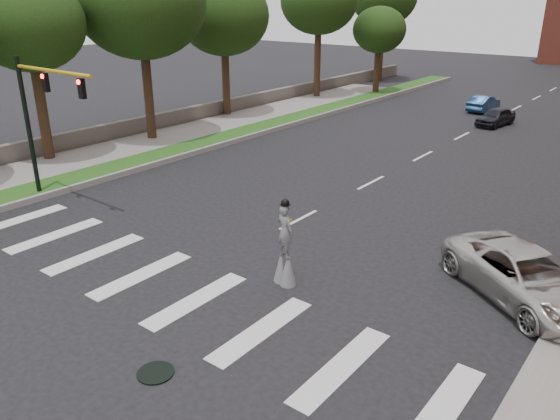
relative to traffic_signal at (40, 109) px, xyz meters
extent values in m
plane|color=black|center=(9.78, -3.00, -4.15)|extent=(160.00, 160.00, 0.00)
cube|color=#1F4D16|center=(-1.72, 17.00, -4.03)|extent=(2.00, 60.00, 0.25)
cube|color=gray|center=(-0.67, 17.00, -4.01)|extent=(0.20, 60.00, 0.28)
cube|color=gray|center=(-4.72, 7.00, -4.06)|extent=(4.00, 60.00, 0.18)
cube|color=#58534B|center=(-7.22, 19.00, -3.60)|extent=(0.50, 56.00, 1.10)
cylinder|color=black|center=(12.78, -5.00, -4.13)|extent=(0.90, 0.90, 0.04)
cylinder|color=black|center=(-1.22, 0.00, -1.05)|extent=(0.20, 0.20, 6.20)
cylinder|color=gold|center=(1.38, 0.00, 1.65)|extent=(5.20, 0.14, 0.14)
cube|color=black|center=(0.78, 0.00, 1.15)|extent=(0.28, 0.18, 0.75)
cylinder|color=#FF0C0C|center=(0.78, -0.10, 1.40)|extent=(0.18, 0.06, 0.18)
cube|color=black|center=(3.28, 0.00, 1.15)|extent=(0.28, 0.18, 0.75)
cylinder|color=#FF0C0C|center=(3.28, -0.10, 1.40)|extent=(0.18, 0.06, 0.18)
cylinder|color=#301F13|center=(12.68, 0.47, -3.69)|extent=(0.07, 0.07, 0.92)
cylinder|color=#301F13|center=(12.37, 0.54, -3.69)|extent=(0.07, 0.07, 0.92)
cone|color=slate|center=(12.68, 0.47, -3.57)|extent=(0.52, 0.52, 1.15)
cone|color=slate|center=(12.37, 0.54, -3.57)|extent=(0.52, 0.52, 1.15)
imported|color=slate|center=(12.52, 0.50, -2.35)|extent=(0.71, 0.55, 1.75)
sphere|color=black|center=(12.52, 0.50, -1.42)|extent=(0.26, 0.26, 0.26)
cylinder|color=black|center=(12.52, 0.50, -1.47)|extent=(0.34, 0.34, 0.02)
cube|color=yellow|center=(12.55, 0.64, -1.87)|extent=(0.22, 0.05, 0.10)
imported|color=beige|center=(18.78, 4.15, -3.37)|extent=(6.08, 5.29, 1.56)
imported|color=black|center=(10.45, 27.42, -3.53)|extent=(2.06, 3.85, 1.25)
imported|color=navy|center=(8.05, 31.99, -3.53)|extent=(1.52, 3.83, 1.24)
cylinder|color=#301F13|center=(-6.10, 3.38, -1.25)|extent=(0.56, 0.56, 5.80)
ellipsoid|color=black|center=(-6.10, 3.38, 3.07)|extent=(5.66, 5.66, 4.81)
cylinder|color=#301F13|center=(-5.26, 9.88, -1.02)|extent=(0.56, 0.56, 6.27)
ellipsoid|color=black|center=(-5.26, 9.88, 4.02)|extent=(7.63, 7.63, 6.48)
cylinder|color=#301F13|center=(-6.55, 18.15, -1.37)|extent=(0.56, 0.56, 5.55)
ellipsoid|color=black|center=(-6.55, 18.15, 3.03)|extent=(6.52, 6.52, 5.54)
cylinder|color=#301F13|center=(-5.75, 28.93, -0.91)|extent=(0.56, 0.56, 6.48)
ellipsoid|color=black|center=(-5.75, 28.93, 3.96)|extent=(6.53, 6.53, 5.55)
cylinder|color=#301F13|center=(-6.33, 41.56, -0.81)|extent=(0.56, 0.56, 6.69)
cylinder|color=#301F13|center=(-2.50, 33.80, -1.90)|extent=(0.56, 0.56, 4.49)
ellipsoid|color=black|center=(-2.50, 33.80, 1.53)|extent=(4.73, 4.73, 4.02)
camera|label=1|loc=(21.85, -11.69, 4.43)|focal=35.00mm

